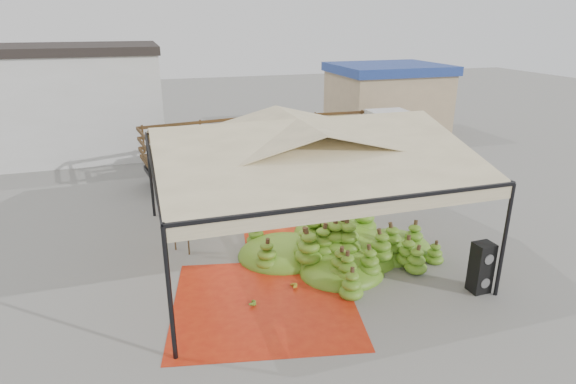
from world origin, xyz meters
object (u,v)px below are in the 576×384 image
object	(u,v)px
vendor	(241,181)
truck_right	(347,134)
truck_left	(237,143)
speaker_stack	(481,267)
banana_heap	(341,233)

from	to	relation	value
vendor	truck_right	distance (m)	6.72
truck_left	speaker_stack	bearing A→B (deg)	-78.90
truck_left	truck_right	bearing A→B (deg)	-5.39
banana_heap	truck_left	world-z (taller)	truck_left
speaker_stack	vendor	distance (m)	9.25
banana_heap	speaker_stack	bearing A→B (deg)	-50.35
banana_heap	truck_left	bearing A→B (deg)	99.88
speaker_stack	vendor	size ratio (longest dim) A/B	0.81
banana_heap	vendor	size ratio (longest dim) A/B	3.67
truck_left	truck_right	size ratio (longest dim) A/B	1.06
vendor	truck_left	size ratio (longest dim) A/B	0.22
banana_heap	vendor	world-z (taller)	vendor
speaker_stack	truck_left	world-z (taller)	truck_left
banana_heap	truck_right	size ratio (longest dim) A/B	0.85
speaker_stack	truck_right	distance (m)	11.51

